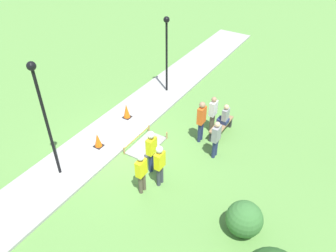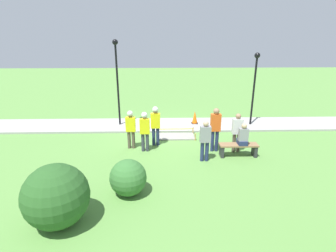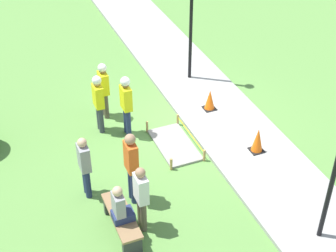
% 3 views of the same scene
% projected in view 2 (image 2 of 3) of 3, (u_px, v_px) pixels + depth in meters
% --- Properties ---
extents(ground_plane, '(60.00, 60.00, 0.00)m').
position_uv_depth(ground_plane, '(162.00, 133.00, 13.04)').
color(ground_plane, '#5B8E42').
extents(sidewalk, '(28.00, 2.22, 0.10)m').
position_uv_depth(sidewalk, '(162.00, 125.00, 14.08)').
color(sidewalk, '#9E9E99').
rests_on(sidewalk, ground_plane).
extents(wet_concrete_patch, '(1.73, 0.94, 0.34)m').
position_uv_depth(wet_concrete_patch, '(176.00, 136.00, 12.47)').
color(wet_concrete_patch, gray).
rests_on(wet_concrete_patch, ground_plane).
extents(traffic_cone_near_patch, '(0.34, 0.34, 0.68)m').
position_uv_depth(traffic_cone_near_patch, '(195.00, 117.00, 14.08)').
color(traffic_cone_near_patch, black).
rests_on(traffic_cone_near_patch, sidewalk).
extents(traffic_cone_far_patch, '(0.34, 0.34, 0.61)m').
position_uv_depth(traffic_cone_far_patch, '(154.00, 120.00, 13.78)').
color(traffic_cone_far_patch, black).
rests_on(traffic_cone_far_patch, sidewalk).
extents(park_bench, '(1.51, 0.44, 0.51)m').
position_uv_depth(park_bench, '(238.00, 148.00, 10.37)').
color(park_bench, '#2D2D33').
rests_on(park_bench, ground_plane).
extents(person_seated_on_bench, '(0.36, 0.44, 0.89)m').
position_uv_depth(person_seated_on_bench, '(243.00, 136.00, 10.16)').
color(person_seated_on_bench, navy).
rests_on(person_seated_on_bench, park_bench).
extents(worker_supervisor, '(0.40, 0.25, 1.75)m').
position_uv_depth(worker_supervisor, '(155.00, 123.00, 11.23)').
color(worker_supervisor, navy).
rests_on(worker_supervisor, ground_plane).
extents(worker_assistant, '(0.40, 0.24, 1.66)m').
position_uv_depth(worker_assistant, '(131.00, 127.00, 10.93)').
color(worker_assistant, brown).
rests_on(worker_assistant, ground_plane).
extents(worker_trainee, '(0.40, 0.24, 1.68)m').
position_uv_depth(worker_trainee, '(145.00, 129.00, 10.64)').
color(worker_trainee, '#383D47').
rests_on(worker_trainee, ground_plane).
extents(bystander_in_orange_shirt, '(0.40, 0.24, 1.84)m').
position_uv_depth(bystander_in_orange_shirt, '(215.00, 127.00, 10.62)').
color(bystander_in_orange_shirt, navy).
rests_on(bystander_in_orange_shirt, ground_plane).
extents(bystander_in_gray_shirt, '(0.40, 0.22, 1.64)m').
position_uv_depth(bystander_in_gray_shirt, '(237.00, 131.00, 10.60)').
color(bystander_in_gray_shirt, brown).
rests_on(bystander_in_gray_shirt, ground_plane).
extents(bystander_in_white_shirt, '(0.40, 0.22, 1.61)m').
position_uv_depth(bystander_in_white_shirt, '(205.00, 139.00, 9.80)').
color(bystander_in_white_shirt, navy).
rests_on(bystander_in_white_shirt, ground_plane).
extents(lamppost_near, '(0.28, 0.28, 4.34)m').
position_uv_depth(lamppost_near, '(117.00, 71.00, 13.13)').
color(lamppost_near, black).
rests_on(lamppost_near, sidewalk).
extents(lamppost_far, '(0.28, 0.28, 3.71)m').
position_uv_depth(lamppost_far, '(255.00, 78.00, 13.27)').
color(lamppost_far, black).
rests_on(lamppost_far, sidewalk).
extents(shrub_rounded_near, '(1.10, 1.10, 1.10)m').
position_uv_depth(shrub_rounded_near, '(128.00, 178.00, 7.76)').
color(shrub_rounded_near, '#387033').
rests_on(shrub_rounded_near, ground_plane).
extents(shrub_rounded_mid, '(1.62, 1.62, 1.62)m').
position_uv_depth(shrub_rounded_mid, '(56.00, 196.00, 6.40)').
color(shrub_rounded_mid, '#285623').
rests_on(shrub_rounded_mid, ground_plane).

